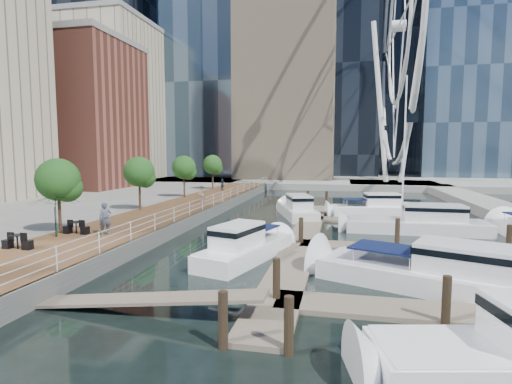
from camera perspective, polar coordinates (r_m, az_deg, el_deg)
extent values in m
plane|color=black|center=(18.95, -5.31, -12.65)|extent=(520.00, 520.00, 0.00)
cube|color=brown|center=(35.65, -12.03, -3.22)|extent=(6.00, 60.00, 1.00)
cube|color=#595954|center=(34.55, -7.47, -3.43)|extent=(0.25, 60.00, 1.00)
cube|color=gray|center=(119.41, 9.35, 3.02)|extent=(200.00, 114.00, 1.00)
cube|color=gray|center=(69.91, 18.98, 0.93)|extent=(14.00, 12.00, 1.00)
cube|color=#6D6051|center=(27.89, 6.82, -6.46)|extent=(2.00, 32.00, 0.20)
cube|color=#6D6051|center=(16.65, 24.59, -15.43)|extent=(12.00, 2.00, 0.20)
cube|color=#6D6051|center=(26.09, 19.77, -7.61)|extent=(12.00, 2.00, 0.20)
cube|color=#6D6051|center=(35.83, 17.61, -3.97)|extent=(12.00, 2.00, 0.20)
cube|color=brown|center=(62.40, -23.01, 9.90)|extent=(12.00, 14.00, 20.00)
cube|color=#BCAD8E|center=(79.40, -20.02, 11.92)|extent=(14.00, 16.00, 28.00)
cylinder|color=white|center=(69.90, 17.27, 12.07)|extent=(0.80, 0.80, 26.00)
cylinder|color=white|center=(70.51, 21.41, 11.88)|extent=(0.80, 0.80, 26.00)
torus|color=white|center=(72.52, 19.68, 21.44)|extent=(0.70, 44.70, 44.70)
cylinder|color=#3F2B1C|center=(27.27, -26.23, -2.81)|extent=(0.20, 0.20, 2.40)
sphere|color=#265B1E|center=(27.06, -26.43, 1.60)|extent=(2.60, 2.60, 2.60)
cylinder|color=#3F2B1C|center=(35.59, -16.27, -0.58)|extent=(0.20, 0.20, 2.40)
sphere|color=#265B1E|center=(35.43, -16.37, 2.80)|extent=(2.60, 2.60, 2.60)
cylinder|color=#3F2B1C|center=(44.61, -10.21, 0.79)|extent=(0.20, 0.20, 2.40)
sphere|color=#265B1E|center=(44.48, -10.25, 3.49)|extent=(2.60, 2.60, 2.60)
cylinder|color=#3F2B1C|center=(53.97, -6.21, 1.69)|extent=(0.20, 0.20, 2.40)
sphere|color=#265B1E|center=(53.87, -6.23, 3.92)|extent=(2.60, 2.60, 2.60)
imported|color=#484F60|center=(25.66, -20.75, -3.59)|extent=(0.85, 0.80, 1.95)
imported|color=#9C886C|center=(39.77, -7.85, -0.27)|extent=(0.93, 1.02, 1.69)
imported|color=#32373E|center=(51.56, -4.81, 1.05)|extent=(0.98, 0.80, 1.57)
imported|color=#0F3718|center=(26.19, -26.78, -3.09)|extent=(3.26, 3.30, 2.46)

